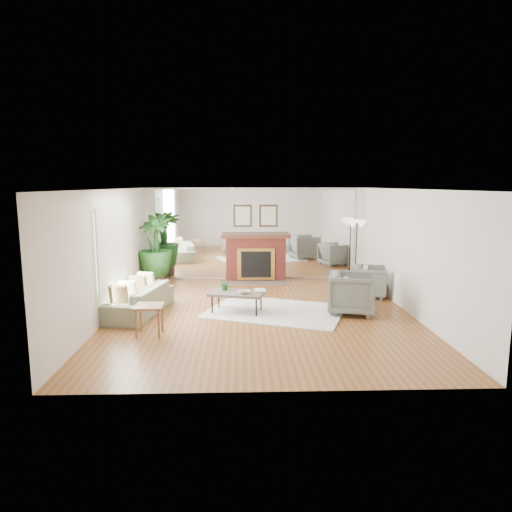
{
  "coord_description": "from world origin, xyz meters",
  "views": [
    {
      "loc": [
        -0.4,
        -8.91,
        2.59
      ],
      "look_at": [
        -0.08,
        0.6,
        1.09
      ],
      "focal_mm": 32.0,
      "sensor_mm": 36.0,
      "label": 1
    }
  ],
  "objects_px": {
    "fireplace": "(256,257)",
    "sofa": "(139,300)",
    "floor_lamp": "(357,229)",
    "side_table": "(149,310)",
    "potted_ficus": "(155,248)",
    "armchair_front": "(352,293)",
    "coffee_table": "(237,294)",
    "armchair_back": "(370,281)"
  },
  "relations": [
    {
      "from": "coffee_table",
      "to": "side_table",
      "type": "distance_m",
      "value": 2.02
    },
    {
      "from": "floor_lamp",
      "to": "sofa",
      "type": "bearing_deg",
      "value": -149.61
    },
    {
      "from": "fireplace",
      "to": "armchair_back",
      "type": "bearing_deg",
      "value": -36.06
    },
    {
      "from": "coffee_table",
      "to": "floor_lamp",
      "type": "xyz_separation_m",
      "value": [
        3.18,
        2.99,
        1.01
      ]
    },
    {
      "from": "armchair_back",
      "to": "potted_ficus",
      "type": "xyz_separation_m",
      "value": [
        -5.2,
        1.38,
        0.62
      ]
    },
    {
      "from": "fireplace",
      "to": "floor_lamp",
      "type": "relative_size",
      "value": 1.24
    },
    {
      "from": "fireplace",
      "to": "side_table",
      "type": "distance_m",
      "value": 4.93
    },
    {
      "from": "side_table",
      "to": "armchair_front",
      "type": "bearing_deg",
      "value": 18.06
    },
    {
      "from": "coffee_table",
      "to": "potted_ficus",
      "type": "height_order",
      "value": "potted_ficus"
    },
    {
      "from": "fireplace",
      "to": "coffee_table",
      "type": "distance_m",
      "value": 3.2
    },
    {
      "from": "side_table",
      "to": "potted_ficus",
      "type": "relative_size",
      "value": 0.29
    },
    {
      "from": "side_table",
      "to": "floor_lamp",
      "type": "bearing_deg",
      "value": 42.93
    },
    {
      "from": "sofa",
      "to": "potted_ficus",
      "type": "xyz_separation_m",
      "value": [
        -0.15,
        2.66,
        0.7
      ]
    },
    {
      "from": "armchair_back",
      "to": "coffee_table",
      "type": "bearing_deg",
      "value": 132.74
    },
    {
      "from": "sofa",
      "to": "potted_ficus",
      "type": "height_order",
      "value": "potted_ficus"
    },
    {
      "from": "fireplace",
      "to": "floor_lamp",
      "type": "distance_m",
      "value": 2.8
    },
    {
      "from": "coffee_table",
      "to": "sofa",
      "type": "xyz_separation_m",
      "value": [
        -1.96,
        -0.02,
        -0.11
      ]
    },
    {
      "from": "armchair_back",
      "to": "armchair_front",
      "type": "xyz_separation_m",
      "value": [
        -0.77,
        -1.37,
        0.05
      ]
    },
    {
      "from": "coffee_table",
      "to": "floor_lamp",
      "type": "relative_size",
      "value": 0.73
    },
    {
      "from": "coffee_table",
      "to": "fireplace",
      "type": "bearing_deg",
      "value": 81.19
    },
    {
      "from": "potted_ficus",
      "to": "sofa",
      "type": "bearing_deg",
      "value": -86.77
    },
    {
      "from": "sofa",
      "to": "armchair_back",
      "type": "distance_m",
      "value": 5.21
    },
    {
      "from": "armchair_front",
      "to": "fireplace",
      "type": "bearing_deg",
      "value": 42.61
    },
    {
      "from": "sofa",
      "to": "side_table",
      "type": "height_order",
      "value": "sofa"
    },
    {
      "from": "armchair_front",
      "to": "armchair_back",
      "type": "bearing_deg",
      "value": -15.88
    },
    {
      "from": "coffee_table",
      "to": "side_table",
      "type": "height_order",
      "value": "side_table"
    },
    {
      "from": "coffee_table",
      "to": "armchair_back",
      "type": "relative_size",
      "value": 1.52
    },
    {
      "from": "fireplace",
      "to": "floor_lamp",
      "type": "height_order",
      "value": "fireplace"
    },
    {
      "from": "armchair_front",
      "to": "floor_lamp",
      "type": "bearing_deg",
      "value": -2.17
    },
    {
      "from": "coffee_table",
      "to": "side_table",
      "type": "relative_size",
      "value": 2.25
    },
    {
      "from": "sofa",
      "to": "armchair_front",
      "type": "relative_size",
      "value": 2.14
    },
    {
      "from": "side_table",
      "to": "coffee_table",
      "type": "bearing_deg",
      "value": 42.21
    },
    {
      "from": "sofa",
      "to": "floor_lamp",
      "type": "relative_size",
      "value": 1.18
    },
    {
      "from": "fireplace",
      "to": "side_table",
      "type": "bearing_deg",
      "value": -113.76
    },
    {
      "from": "potted_ficus",
      "to": "coffee_table",
      "type": "bearing_deg",
      "value": -51.3
    },
    {
      "from": "floor_lamp",
      "to": "side_table",
      "type": "bearing_deg",
      "value": -137.07
    },
    {
      "from": "fireplace",
      "to": "sofa",
      "type": "distance_m",
      "value": 4.03
    },
    {
      "from": "armchair_back",
      "to": "armchair_front",
      "type": "height_order",
      "value": "armchair_front"
    },
    {
      "from": "sofa",
      "to": "side_table",
      "type": "bearing_deg",
      "value": 30.3
    },
    {
      "from": "sofa",
      "to": "fireplace",
      "type": "bearing_deg",
      "value": 153.48
    },
    {
      "from": "coffee_table",
      "to": "armchair_back",
      "type": "height_order",
      "value": "armchair_back"
    },
    {
      "from": "side_table",
      "to": "floor_lamp",
      "type": "xyz_separation_m",
      "value": [
        4.68,
        4.35,
        0.96
      ]
    }
  ]
}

